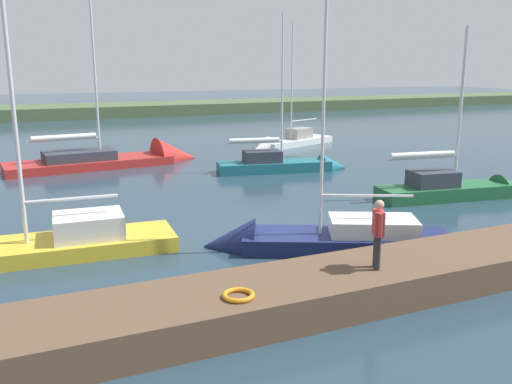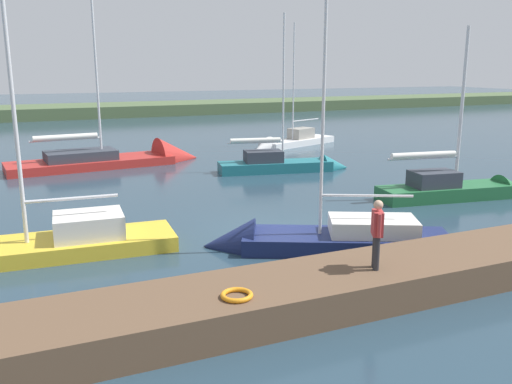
{
  "view_description": "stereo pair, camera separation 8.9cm",
  "coord_description": "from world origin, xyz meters",
  "px_view_note": "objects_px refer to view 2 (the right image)",
  "views": [
    {
      "loc": [
        7.36,
        15.21,
        5.3
      ],
      "look_at": [
        0.8,
        0.32,
        1.5
      ],
      "focal_mm": 37.84,
      "sensor_mm": 36.0,
      "label": 1
    },
    {
      "loc": [
        7.28,
        15.25,
        5.3
      ],
      "look_at": [
        0.8,
        0.32,
        1.5
      ],
      "focal_mm": 37.84,
      "sensor_mm": 36.0,
      "label": 2
    }
  ],
  "objects_px": {
    "life_ring_buoy": "(237,295)",
    "sailboat_near_dock": "(129,162)",
    "sailboat_inner_slip": "(13,253)",
    "sailboat_far_right": "(462,192)",
    "sailboat_behind_pier": "(288,145)",
    "sailboat_far_left": "(314,245)",
    "person_on_dock": "(377,230)",
    "sailboat_outer_mooring": "(289,167)"
  },
  "relations": [
    {
      "from": "sailboat_inner_slip",
      "to": "sailboat_behind_pier",
      "type": "xyz_separation_m",
      "value": [
        -17.0,
        -16.49,
        -0.09
      ]
    },
    {
      "from": "sailboat_inner_slip",
      "to": "person_on_dock",
      "type": "xyz_separation_m",
      "value": [
        -7.69,
        6.32,
        1.51
      ]
    },
    {
      "from": "sailboat_behind_pier",
      "to": "sailboat_near_dock",
      "type": "bearing_deg",
      "value": -8.59
    },
    {
      "from": "sailboat_inner_slip",
      "to": "sailboat_behind_pier",
      "type": "bearing_deg",
      "value": -132.23
    },
    {
      "from": "sailboat_inner_slip",
      "to": "sailboat_far_right",
      "type": "distance_m",
      "value": 17.0
    },
    {
      "from": "sailboat_inner_slip",
      "to": "sailboat_far_left",
      "type": "height_order",
      "value": "sailboat_inner_slip"
    },
    {
      "from": "sailboat_far_left",
      "to": "sailboat_far_right",
      "type": "bearing_deg",
      "value": -134.0
    },
    {
      "from": "sailboat_inner_slip",
      "to": "sailboat_far_right",
      "type": "xyz_separation_m",
      "value": [
        -16.99,
        -0.59,
        0.03
      ]
    },
    {
      "from": "sailboat_near_dock",
      "to": "life_ring_buoy",
      "type": "bearing_deg",
      "value": -100.1
    },
    {
      "from": "sailboat_near_dock",
      "to": "sailboat_far_right",
      "type": "height_order",
      "value": "sailboat_near_dock"
    },
    {
      "from": "sailboat_behind_pier",
      "to": "person_on_dock",
      "type": "height_order",
      "value": "sailboat_behind_pier"
    },
    {
      "from": "sailboat_far_right",
      "to": "life_ring_buoy",
      "type": "bearing_deg",
      "value": -142.49
    },
    {
      "from": "sailboat_outer_mooring",
      "to": "person_on_dock",
      "type": "relative_size",
      "value": 5.29
    },
    {
      "from": "sailboat_behind_pier",
      "to": "person_on_dock",
      "type": "distance_m",
      "value": 24.69
    },
    {
      "from": "sailboat_far_right",
      "to": "sailboat_behind_pier",
      "type": "distance_m",
      "value": 15.91
    },
    {
      "from": "sailboat_near_dock",
      "to": "person_on_dock",
      "type": "bearing_deg",
      "value": -90.31
    },
    {
      "from": "life_ring_buoy",
      "to": "sailboat_inner_slip",
      "type": "relative_size",
      "value": 0.07
    },
    {
      "from": "sailboat_far_right",
      "to": "sailboat_far_left",
      "type": "height_order",
      "value": "sailboat_far_left"
    },
    {
      "from": "sailboat_near_dock",
      "to": "sailboat_far_right",
      "type": "relative_size",
      "value": 1.52
    },
    {
      "from": "sailboat_behind_pier",
      "to": "sailboat_far_left",
      "type": "bearing_deg",
      "value": 43.9
    },
    {
      "from": "sailboat_inner_slip",
      "to": "sailboat_far_left",
      "type": "xyz_separation_m",
      "value": [
        -8.18,
        2.63,
        -0.05
      ]
    },
    {
      "from": "sailboat_far_right",
      "to": "sailboat_behind_pier",
      "type": "xyz_separation_m",
      "value": [
        -0.01,
        -15.91,
        -0.12
      ]
    },
    {
      "from": "person_on_dock",
      "to": "sailboat_far_left",
      "type": "bearing_deg",
      "value": 109.84
    },
    {
      "from": "person_on_dock",
      "to": "sailboat_far_right",
      "type": "bearing_deg",
      "value": 64.02
    },
    {
      "from": "sailboat_outer_mooring",
      "to": "person_on_dock",
      "type": "xyz_separation_m",
      "value": [
        5.35,
        14.93,
        1.52
      ]
    },
    {
      "from": "sailboat_near_dock",
      "to": "sailboat_behind_pier",
      "type": "height_order",
      "value": "sailboat_near_dock"
    },
    {
      "from": "sailboat_outer_mooring",
      "to": "sailboat_inner_slip",
      "type": "bearing_deg",
      "value": -135.74
    },
    {
      "from": "sailboat_inner_slip",
      "to": "sailboat_far_left",
      "type": "distance_m",
      "value": 8.59
    },
    {
      "from": "life_ring_buoy",
      "to": "sailboat_behind_pier",
      "type": "bearing_deg",
      "value": -119.05
    },
    {
      "from": "sailboat_behind_pier",
      "to": "person_on_dock",
      "type": "relative_size",
      "value": 5.51
    },
    {
      "from": "life_ring_buoy",
      "to": "sailboat_far_right",
      "type": "height_order",
      "value": "sailboat_far_right"
    },
    {
      "from": "sailboat_outer_mooring",
      "to": "sailboat_inner_slip",
      "type": "distance_m",
      "value": 15.63
    },
    {
      "from": "sailboat_near_dock",
      "to": "sailboat_far_left",
      "type": "relative_size",
      "value": 1.26
    },
    {
      "from": "life_ring_buoy",
      "to": "sailboat_inner_slip",
      "type": "bearing_deg",
      "value": -57.27
    },
    {
      "from": "sailboat_far_left",
      "to": "sailboat_behind_pier",
      "type": "distance_m",
      "value": 21.05
    },
    {
      "from": "life_ring_buoy",
      "to": "sailboat_near_dock",
      "type": "xyz_separation_m",
      "value": [
        -1.61,
        -20.5,
        -0.69
      ]
    },
    {
      "from": "life_ring_buoy",
      "to": "sailboat_inner_slip",
      "type": "distance_m",
      "value": 7.8
    },
    {
      "from": "person_on_dock",
      "to": "sailboat_inner_slip",
      "type": "bearing_deg",
      "value": 168.03
    },
    {
      "from": "sailboat_near_dock",
      "to": "sailboat_far_left",
      "type": "height_order",
      "value": "sailboat_near_dock"
    },
    {
      "from": "sailboat_far_left",
      "to": "life_ring_buoy",
      "type": "bearing_deg",
      "value": 70.46
    },
    {
      "from": "sailboat_far_left",
      "to": "sailboat_behind_pier",
      "type": "relative_size",
      "value": 1.02
    },
    {
      "from": "sailboat_far_right",
      "to": "sailboat_far_left",
      "type": "bearing_deg",
      "value": -151.57
    }
  ]
}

